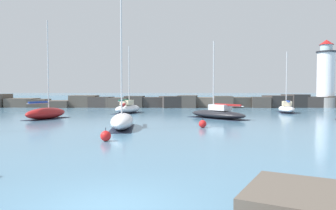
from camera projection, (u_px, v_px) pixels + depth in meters
The scene contains 12 objects.
ground_plane at pixel (108, 206), 9.11m from camera, with size 600.00×600.00×0.00m, color teal.
open_sea_beyond at pixel (169, 98), 120.19m from camera, with size 400.00×116.00×0.01m.
breakwater_jetty at pixel (171, 102), 60.08m from camera, with size 69.73×7.01×2.45m.
lighthouse at pixel (326, 79), 59.25m from camera, with size 4.04×4.04×12.21m.
foreground_rocks at pixel (201, 206), 8.00m from camera, with size 16.70×8.39×0.87m.
sailboat_moored_0 at pixel (46, 113), 35.96m from camera, with size 3.89×5.91×10.84m.
sailboat_moored_1 at pixel (122, 120), 27.14m from camera, with size 2.37×6.88×10.80m.
sailboat_moored_2 at pixel (128, 108), 44.96m from camera, with size 4.04×6.38×9.22m.
sailboat_moored_3 at pixel (286, 108), 45.80m from camera, with size 3.10×6.07×8.56m.
sailboat_moored_6 at pixel (217, 113), 36.56m from camera, with size 6.77×7.31×8.69m.
mooring_buoy_orange_near at pixel (106, 136), 20.46m from camera, with size 0.66×0.66×0.86m.
mooring_buoy_far_side at pixel (203, 124), 27.74m from camera, with size 0.65×0.65×0.85m.
Camera 1 is at (1.84, -8.94, 3.24)m, focal length 35.00 mm.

